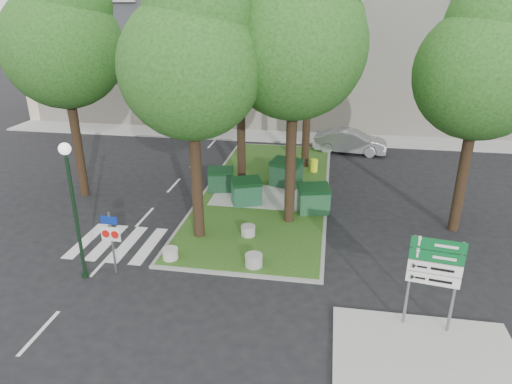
% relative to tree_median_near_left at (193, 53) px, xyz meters
% --- Properties ---
extents(ground, '(120.00, 120.00, 0.00)m').
position_rel_tree_median_near_left_xyz_m(ground, '(1.41, -2.56, -7.32)').
color(ground, black).
rests_on(ground, ground).
extents(median_island, '(6.00, 16.00, 0.12)m').
position_rel_tree_median_near_left_xyz_m(median_island, '(1.91, 5.44, -7.26)').
color(median_island, '#214012').
rests_on(median_island, ground).
extents(median_kerb, '(6.30, 16.30, 0.10)m').
position_rel_tree_median_near_left_xyz_m(median_kerb, '(1.91, 5.44, -7.27)').
color(median_kerb, gray).
rests_on(median_kerb, ground).
extents(sidewalk_corner, '(5.00, 4.00, 0.12)m').
position_rel_tree_median_near_left_xyz_m(sidewalk_corner, '(7.91, -6.06, -7.26)').
color(sidewalk_corner, '#999993').
rests_on(sidewalk_corner, ground).
extents(building_sidewalk, '(42.00, 3.00, 0.12)m').
position_rel_tree_median_near_left_xyz_m(building_sidewalk, '(1.41, 15.94, -7.26)').
color(building_sidewalk, '#999993').
rests_on(building_sidewalk, ground).
extents(zebra_crossing, '(5.00, 3.00, 0.01)m').
position_rel_tree_median_near_left_xyz_m(zebra_crossing, '(-2.34, -1.06, -7.31)').
color(zebra_crossing, silver).
rests_on(zebra_crossing, ground).
extents(apartment_building, '(41.00, 12.00, 16.00)m').
position_rel_tree_median_near_left_xyz_m(apartment_building, '(1.41, 23.44, 0.68)').
color(apartment_building, '#C5AD93').
rests_on(apartment_building, ground).
extents(tree_median_near_left, '(5.20, 5.20, 10.53)m').
position_rel_tree_median_near_left_xyz_m(tree_median_near_left, '(0.00, 0.00, 0.00)').
color(tree_median_near_left, black).
rests_on(tree_median_near_left, ground).
extents(tree_median_near_right, '(5.60, 5.60, 11.46)m').
position_rel_tree_median_near_left_xyz_m(tree_median_near_right, '(3.50, 2.00, 0.67)').
color(tree_median_near_right, black).
rests_on(tree_median_near_right, ground).
extents(tree_median_mid, '(4.80, 4.80, 9.99)m').
position_rel_tree_median_near_left_xyz_m(tree_median_mid, '(0.50, 6.50, -0.34)').
color(tree_median_mid, black).
rests_on(tree_median_mid, ground).
extents(tree_median_far, '(5.80, 5.80, 11.93)m').
position_rel_tree_median_near_left_xyz_m(tree_median_far, '(3.70, 9.50, 1.00)').
color(tree_median_far, black).
rests_on(tree_median_far, ground).
extents(tree_street_left, '(5.40, 5.40, 11.00)m').
position_rel_tree_median_near_left_xyz_m(tree_street_left, '(-7.00, 3.50, 0.33)').
color(tree_street_left, black).
rests_on(tree_street_left, ground).
extents(tree_street_right, '(5.00, 5.00, 10.06)m').
position_rel_tree_median_near_left_xyz_m(tree_street_right, '(10.50, 2.50, -0.33)').
color(tree_street_right, black).
rests_on(tree_street_right, ground).
extents(dumpster_a, '(1.43, 1.12, 1.20)m').
position_rel_tree_median_near_left_xyz_m(dumpster_a, '(-0.36, 4.90, -6.62)').
color(dumpster_a, '#0D311A').
rests_on(dumpster_a, median_island).
extents(dumpster_b, '(1.62, 1.39, 1.27)m').
position_rel_tree_median_near_left_xyz_m(dumpster_b, '(1.24, 3.44, -6.59)').
color(dumpster_b, '#134228').
rests_on(dumpster_b, median_island).
extents(dumpster_c, '(1.80, 1.51, 1.43)m').
position_rel_tree_median_near_left_xyz_m(dumpster_c, '(2.84, 6.11, -6.51)').
color(dumpster_c, black).
rests_on(dumpster_c, median_island).
extents(dumpster_d, '(1.61, 1.30, 1.31)m').
position_rel_tree_median_near_left_xyz_m(dumpster_d, '(4.41, 3.02, -6.57)').
color(dumpster_d, '#144322').
rests_on(dumpster_d, median_island).
extents(bollard_left, '(0.58, 0.58, 0.42)m').
position_rel_tree_median_near_left_xyz_m(bollard_left, '(-0.63, -2.06, -6.99)').
color(bollard_left, '#AFB1AB').
rests_on(bollard_left, median_island).
extents(bollard_right, '(0.64, 0.64, 0.45)m').
position_rel_tree_median_near_left_xyz_m(bollard_right, '(2.52, -2.06, -6.97)').
color(bollard_right, gray).
rests_on(bollard_right, median_island).
extents(bollard_mid, '(0.59, 0.59, 0.42)m').
position_rel_tree_median_near_left_xyz_m(bollard_mid, '(1.89, 0.26, -6.99)').
color(bollard_mid, gray).
rests_on(bollard_mid, median_island).
extents(litter_bin, '(0.42, 0.42, 0.73)m').
position_rel_tree_median_near_left_xyz_m(litter_bin, '(4.18, 8.54, -6.83)').
color(litter_bin, yellow).
rests_on(litter_bin, median_island).
extents(street_lamp, '(0.39, 0.39, 4.90)m').
position_rel_tree_median_near_left_xyz_m(street_lamp, '(-3.26, -3.56, -4.24)').
color(street_lamp, black).
rests_on(street_lamp, ground).
extents(traffic_sign_pole, '(0.72, 0.08, 2.39)m').
position_rel_tree_median_near_left_xyz_m(traffic_sign_pole, '(-2.30, -3.14, -5.79)').
color(traffic_sign_pole, slate).
rests_on(traffic_sign_pole, ground).
extents(directional_sign, '(1.44, 0.29, 2.90)m').
position_rel_tree_median_near_left_xyz_m(directional_sign, '(8.07, -4.56, -5.27)').
color(directional_sign, slate).
rests_on(directional_sign, sidewalk_corner).
extents(car_white, '(4.35, 2.07, 1.44)m').
position_rel_tree_median_near_left_xyz_m(car_white, '(-5.36, 15.85, -6.60)').
color(car_white, silver).
rests_on(car_white, ground).
extents(car_silver, '(4.76, 2.14, 1.52)m').
position_rel_tree_median_near_left_xyz_m(car_silver, '(6.29, 12.94, -6.56)').
color(car_silver, gray).
rests_on(car_silver, ground).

